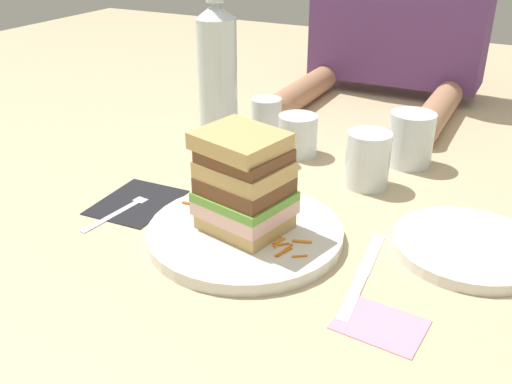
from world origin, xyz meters
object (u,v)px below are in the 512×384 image
(napkin_dark, at_px, (137,202))
(empty_tumbler_0, at_px, (411,139))
(side_plate, at_px, (468,247))
(juice_glass, at_px, (367,162))
(empty_tumbler_1, at_px, (298,135))
(napkin_pink, at_px, (380,324))
(empty_tumbler_2, at_px, (266,117))
(fork, at_px, (126,206))
(main_plate, at_px, (246,232))
(water_bottle, at_px, (217,76))
(knife, at_px, (362,276))
(sandwich, at_px, (245,183))

(napkin_dark, bearing_deg, empty_tumbler_0, 45.58)
(side_plate, bearing_deg, juice_glass, 143.81)
(empty_tumbler_1, distance_m, napkin_pink, 0.49)
(juice_glass, distance_m, empty_tumbler_1, 0.17)
(empty_tumbler_2, bearing_deg, napkin_dark, -97.58)
(fork, height_order, napkin_pink, fork)
(main_plate, relative_size, empty_tumbler_1, 3.62)
(napkin_dark, xyz_separation_m, empty_tumbler_2, (0.05, 0.36, 0.04))
(empty_tumbler_1, distance_m, empty_tumbler_2, 0.11)
(fork, bearing_deg, water_bottle, 90.09)
(knife, distance_m, empty_tumbler_2, 0.51)
(water_bottle, distance_m, napkin_pink, 0.58)
(sandwich, distance_m, side_plate, 0.31)
(main_plate, height_order, side_plate, main_plate)
(fork, height_order, knife, fork)
(main_plate, distance_m, empty_tumbler_2, 0.40)
(water_bottle, bearing_deg, empty_tumbler_0, 14.30)
(sandwich, distance_m, napkin_pink, 0.25)
(main_plate, relative_size, water_bottle, 0.88)
(napkin_dark, bearing_deg, water_bottle, 90.60)
(napkin_pink, bearing_deg, empty_tumbler_2, 128.56)
(juice_glass, bearing_deg, empty_tumbler_1, 155.24)
(fork, xyz_separation_m, knife, (0.37, -0.01, -0.00))
(empty_tumbler_1, relative_size, empty_tumbler_2, 0.98)
(empty_tumbler_0, xyz_separation_m, napkin_pink, (0.08, -0.45, -0.05))
(side_plate, bearing_deg, empty_tumbler_0, 119.50)
(side_plate, bearing_deg, sandwich, -159.58)
(napkin_dark, xyz_separation_m, knife, (0.37, -0.03, 0.00))
(empty_tumbler_0, distance_m, empty_tumbler_2, 0.29)
(empty_tumbler_0, distance_m, empty_tumbler_1, 0.20)
(fork, height_order, empty_tumbler_2, empty_tumbler_2)
(side_plate, xyz_separation_m, napkin_pink, (-0.06, -0.20, -0.01))
(main_plate, bearing_deg, water_bottle, 126.88)
(fork, distance_m, juice_glass, 0.39)
(main_plate, bearing_deg, fork, -177.57)
(water_bottle, bearing_deg, sandwich, -53.31)
(main_plate, xyz_separation_m, empty_tumbler_0, (0.14, 0.36, 0.04))
(napkin_dark, distance_m, empty_tumbler_0, 0.48)
(napkin_dark, xyz_separation_m, empty_tumbler_1, (0.14, 0.30, 0.04))
(knife, bearing_deg, empty_tumbler_1, 125.27)
(napkin_dark, height_order, empty_tumbler_1, empty_tumbler_1)
(empty_tumbler_2, height_order, napkin_pink, empty_tumbler_2)
(knife, bearing_deg, empty_tumbler_0, 95.51)
(napkin_dark, xyz_separation_m, napkin_pink, (0.42, -0.11, -0.00))
(sandwich, height_order, napkin_pink, sandwich)
(knife, height_order, juice_glass, juice_glass)
(empty_tumbler_0, bearing_deg, knife, -84.49)
(sandwich, height_order, empty_tumbler_0, sandwich)
(water_bottle, bearing_deg, napkin_pink, -41.03)
(empty_tumbler_1, bearing_deg, fork, -114.40)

